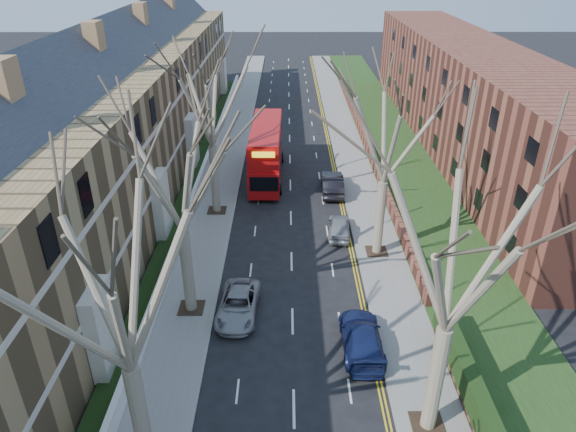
{
  "coord_description": "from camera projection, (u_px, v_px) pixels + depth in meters",
  "views": [
    {
      "loc": [
        -0.3,
        -7.15,
        18.3
      ],
      "look_at": [
        -0.23,
        21.81,
        2.92
      ],
      "focal_mm": 32.0,
      "sensor_mm": 36.0,
      "label": 1
    }
  ],
  "objects": [
    {
      "name": "tree_left_dist",
      "position": [
        208.0,
        88.0,
        35.14
      ],
      "size": [
        10.5,
        10.5,
        14.71
      ],
      "color": "#736552",
      "rests_on": "ground"
    },
    {
      "name": "tree_right_far",
      "position": [
        389.0,
        119.0,
        30.01
      ],
      "size": [
        10.15,
        10.15,
        14.22
      ],
      "color": "#736552",
      "rests_on": "ground"
    },
    {
      "name": "pavement_right",
      "position": [
        352.0,
        158.0,
        49.33
      ],
      "size": [
        3.0,
        102.0,
        0.12
      ],
      "primitive_type": "cube",
      "color": "slate",
      "rests_on": "ground"
    },
    {
      "name": "tree_left_far",
      "position": [
        175.0,
        157.0,
        24.69
      ],
      "size": [
        10.15,
        10.15,
        14.22
      ],
      "color": "#736552",
      "rests_on": "ground"
    },
    {
      "name": "pavement_left",
      "position": [
        228.0,
        159.0,
        49.31
      ],
      "size": [
        3.0,
        102.0,
        0.12
      ],
      "primitive_type": "cube",
      "color": "slate",
      "rests_on": "ground"
    },
    {
      "name": "tree_left_mid",
      "position": [
        111.0,
        267.0,
        15.71
      ],
      "size": [
        10.5,
        10.5,
        14.71
      ],
      "color": "#736552",
      "rests_on": "ground"
    },
    {
      "name": "double_decker_bus",
      "position": [
        266.0,
        153.0,
        44.56
      ],
      "size": [
        2.91,
        11.02,
        4.6
      ],
      "rotation": [
        0.0,
        0.0,
        3.13
      ],
      "color": "#A30B0C",
      "rests_on": "ground"
    },
    {
      "name": "car_right_near",
      "position": [
        362.0,
        338.0,
        25.9
      ],
      "size": [
        2.01,
        4.94,
        1.43
      ],
      "primitive_type": "imported",
      "rotation": [
        0.0,
        0.0,
        3.14
      ],
      "color": "navy",
      "rests_on": "ground"
    },
    {
      "name": "grass_verge_right",
      "position": [
        399.0,
        158.0,
        49.3
      ],
      "size": [
        6.0,
        102.0,
        0.06
      ],
      "color": "#1F3513",
      "rests_on": "ground"
    },
    {
      "name": "car_left_far",
      "position": [
        238.0,
        305.0,
        28.39
      ],
      "size": [
        2.41,
        4.75,
        1.29
      ],
      "primitive_type": "imported",
      "rotation": [
        0.0,
        0.0,
        -0.06
      ],
      "color": "gray",
      "rests_on": "ground"
    },
    {
      "name": "car_right_mid",
      "position": [
        339.0,
        227.0,
        36.21
      ],
      "size": [
        1.89,
        3.97,
        1.31
      ],
      "primitive_type": "imported",
      "rotation": [
        0.0,
        0.0,
        3.05
      ],
      "color": "gray",
      "rests_on": "ground"
    },
    {
      "name": "car_right_far",
      "position": [
        332.0,
        183.0,
        42.37
      ],
      "size": [
        1.86,
        4.94,
        1.61
      ],
      "primitive_type": "imported",
      "rotation": [
        0.0,
        0.0,
        3.11
      ],
      "color": "black",
      "rests_on": "ground"
    },
    {
      "name": "tree_right_mid",
      "position": [
        462.0,
        234.0,
        17.5
      ],
      "size": [
        10.5,
        10.5,
        14.71
      ],
      "color": "#736552",
      "rests_on": "ground"
    },
    {
      "name": "terrace_left",
      "position": [
        114.0,
        131.0,
        39.66
      ],
      "size": [
        9.7,
        78.0,
        13.6
      ],
      "color": "olive",
      "rests_on": "ground"
    },
    {
      "name": "flats_right",
      "position": [
        467.0,
        97.0,
        50.58
      ],
      "size": [
        13.97,
        54.0,
        10.0
      ],
      "color": "brown",
      "rests_on": "ground"
    },
    {
      "name": "front_wall_left",
      "position": [
        197.0,
        188.0,
        41.97
      ],
      "size": [
        0.3,
        78.0,
        1.0
      ],
      "color": "white",
      "rests_on": "ground"
    }
  ]
}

